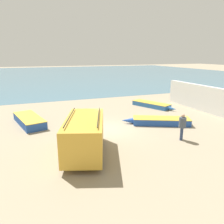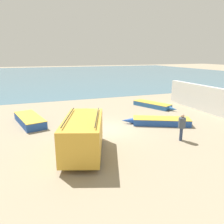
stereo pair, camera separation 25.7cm
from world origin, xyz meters
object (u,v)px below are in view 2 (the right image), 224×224
at_px(fishing_rowboat_2, 159,121).
at_px(fisherman_1, 182,125).
at_px(parked_van, 83,134).
at_px(fishing_rowboat_0, 153,105).
at_px(fishing_rowboat_1, 29,119).

height_order(fishing_rowboat_2, fisherman_1, fisherman_1).
distance_m(parked_van, fishing_rowboat_0, 13.12).
xyz_separation_m(parked_van, fishing_rowboat_1, (-2.95, 7.26, -0.85)).
bearing_deg(fishing_rowboat_0, fishing_rowboat_2, -50.36).
bearing_deg(fishing_rowboat_0, parked_van, -72.30).
bearing_deg(fishing_rowboat_1, parked_van, -171.59).
bearing_deg(fisherman_1, fishing_rowboat_0, -58.93).
xyz_separation_m(fishing_rowboat_0, fishing_rowboat_1, (-12.69, -1.48, 0.08)).
relative_size(fishing_rowboat_0, fishing_rowboat_1, 0.92).
bearing_deg(fishing_rowboat_2, fisherman_1, 107.48).
height_order(fishing_rowboat_1, fisherman_1, fisherman_1).
relative_size(fishing_rowboat_0, fisherman_1, 2.82).
xyz_separation_m(fishing_rowboat_1, fisherman_1, (9.51, -7.47, 0.75)).
distance_m(fishing_rowboat_1, fishing_rowboat_2, 10.77).
relative_size(parked_van, fishing_rowboat_0, 1.02).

